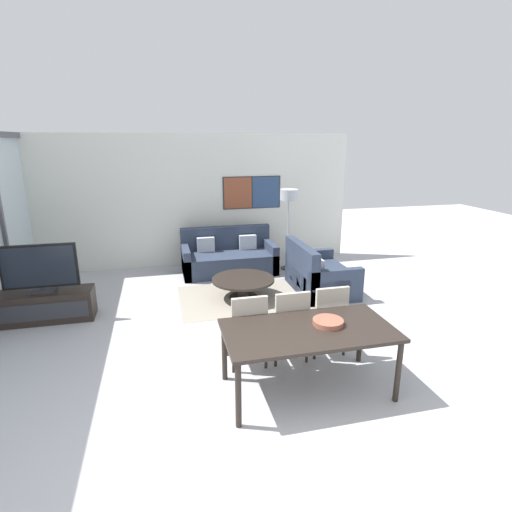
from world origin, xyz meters
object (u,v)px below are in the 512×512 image
(dining_table, at_px, (309,334))
(sofa_side, at_px, (317,276))
(dining_chair_right, at_px, (327,316))
(dining_chair_left, at_px, (248,327))
(tv_console, at_px, (46,306))
(television, at_px, (40,269))
(fruit_bowl, at_px, (328,322))
(floor_lamp, at_px, (289,201))
(coffee_table, at_px, (243,283))
(dining_chair_centre, at_px, (289,322))
(sofa_main, at_px, (228,258))

(dining_table, bearing_deg, sofa_side, 66.04)
(dining_chair_right, bearing_deg, dining_chair_left, -176.78)
(tv_console, xyz_separation_m, television, (0.00, 0.00, 0.60))
(fruit_bowl, bearing_deg, floor_lamp, 77.84)
(tv_console, distance_m, coffee_table, 3.12)
(dining_table, bearing_deg, tv_console, 141.24)
(tv_console, distance_m, dining_chair_centre, 3.80)
(dining_chair_left, relative_size, floor_lamp, 0.56)
(coffee_table, distance_m, dining_chair_centre, 2.15)
(television, relative_size, dining_chair_right, 1.13)
(sofa_main, relative_size, dining_chair_right, 2.02)
(sofa_side, height_order, fruit_bowl, sofa_side)
(sofa_main, relative_size, sofa_side, 1.37)
(tv_console, bearing_deg, dining_chair_right, -26.83)
(coffee_table, bearing_deg, dining_chair_left, -100.40)
(floor_lamp, bearing_deg, dining_chair_right, -99.85)
(sofa_side, distance_m, dining_chair_left, 2.80)
(tv_console, relative_size, sofa_main, 0.73)
(dining_chair_right, relative_size, floor_lamp, 0.56)
(sofa_main, bearing_deg, dining_chair_centre, -87.95)
(dining_chair_left, relative_size, fruit_bowl, 2.83)
(sofa_side, bearing_deg, coffee_table, 90.51)
(dining_chair_centre, bearing_deg, coffee_table, 93.52)
(tv_console, xyz_separation_m, fruit_bowl, (3.49, -2.56, 0.54))
(television, bearing_deg, sofa_side, 2.42)
(dining_table, distance_m, floor_lamp, 4.40)
(television, bearing_deg, dining_chair_right, -26.84)
(sofa_main, bearing_deg, dining_chair_right, -79.72)
(coffee_table, bearing_deg, dining_chair_right, -72.53)
(sofa_side, distance_m, dining_table, 3.09)
(dining_chair_right, xyz_separation_m, fruit_bowl, (-0.29, -0.65, 0.25))
(dining_chair_right, bearing_deg, coffee_table, 107.47)
(dining_chair_left, bearing_deg, floor_lamp, 64.94)
(dining_chair_right, distance_m, floor_lamp, 3.66)
(sofa_side, distance_m, dining_chair_centre, 2.49)
(sofa_main, bearing_deg, tv_console, -151.23)
(sofa_main, xyz_separation_m, coffee_table, (0.00, -1.53, -0.01))
(dining_table, distance_m, dining_chair_centre, 0.67)
(sofa_side, relative_size, dining_table, 0.76)
(sofa_main, relative_size, dining_chair_centre, 2.02)
(television, relative_size, sofa_main, 0.56)
(tv_console, xyz_separation_m, floor_lamp, (4.38, 1.57, 1.23))
(tv_console, xyz_separation_m, dining_chair_centre, (3.25, -1.96, 0.29))
(sofa_main, xyz_separation_m, dining_chair_left, (-0.39, -3.68, 0.24))
(television, relative_size, coffee_table, 0.99)
(dining_table, xyz_separation_m, fruit_bowl, (0.24, 0.05, 0.10))
(dining_chair_centre, height_order, dining_chair_right, same)
(dining_table, relative_size, dining_chair_left, 1.92)
(sofa_side, distance_m, floor_lamp, 1.82)
(dining_chair_centre, bearing_deg, dining_table, -90.00)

